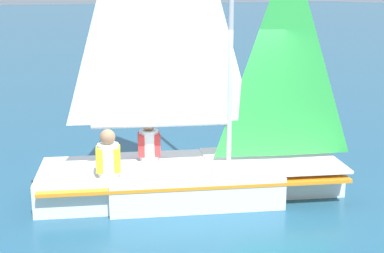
{
  "coord_description": "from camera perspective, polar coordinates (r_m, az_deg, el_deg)",
  "views": [
    {
      "loc": [
        4.0,
        6.63,
        3.03
      ],
      "look_at": [
        0.0,
        0.0,
        1.08
      ],
      "focal_mm": 50.0,
      "sensor_mm": 36.0,
      "label": 1
    }
  ],
  "objects": [
    {
      "name": "ground_plane",
      "position": [
        8.31,
        0.0,
        -7.23
      ],
      "size": [
        260.0,
        260.0,
        0.0
      ],
      "primitive_type": "plane",
      "color": "#235675"
    },
    {
      "name": "sailboat_main",
      "position": [
        8.06,
        -0.22,
        -2.21
      ],
      "size": [
        4.74,
        3.25,
        6.06
      ],
      "rotation": [
        0.0,
        0.0,
        2.73
      ],
      "color": "white",
      "rests_on": "ground_plane"
    },
    {
      "name": "sailor_helm",
      "position": [
        8.38,
        -4.59,
        -2.6
      ],
      "size": [
        0.42,
        0.39,
        1.16
      ],
      "rotation": [
        0.0,
        0.0,
        2.73
      ],
      "color": "black",
      "rests_on": "ground_plane"
    },
    {
      "name": "sailor_crew",
      "position": [
        7.71,
        -8.87,
        -4.22
      ],
      "size": [
        0.42,
        0.39,
        1.16
      ],
      "rotation": [
        0.0,
        0.0,
        2.73
      ],
      "color": "black",
      "rests_on": "ground_plane"
    }
  ]
}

